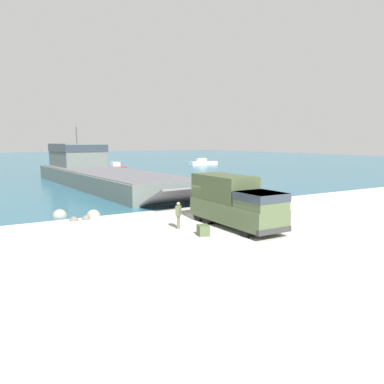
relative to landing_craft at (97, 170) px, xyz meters
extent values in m
plane|color=#B7B5AD|center=(0.45, -25.58, -1.84)|extent=(240.00, 240.00, 0.00)
cube|color=#285B70|center=(0.45, 68.90, -1.83)|extent=(240.00, 180.00, 0.01)
cube|color=#56605B|center=(0.23, -3.21, -0.89)|extent=(10.60, 32.54, 1.89)
cube|color=#56565B|center=(0.23, -3.21, 0.10)|extent=(9.84, 31.22, 0.08)
cube|color=#56605B|center=(-0.56, 7.79, 1.73)|extent=(6.45, 9.36, 3.34)
cube|color=#28333D|center=(-0.56, 7.79, 2.75)|extent=(6.62, 9.46, 1.00)
cylinder|color=#3F3F42|center=(-0.56, 7.79, 4.60)|extent=(0.16, 0.16, 2.40)
cube|color=#56565B|center=(1.52, -21.11, -0.81)|extent=(7.33, 4.41, 1.87)
cube|color=#475638|center=(0.52, -29.20, -0.85)|extent=(2.44, 7.48, 1.25)
cube|color=#475638|center=(0.53, -31.67, 0.26)|extent=(2.28, 2.55, 0.97)
cube|color=#28333D|center=(0.53, -31.67, 0.51)|extent=(2.35, 2.58, 0.49)
cube|color=#3C492E|center=(0.51, -27.93, 0.63)|extent=(2.33, 4.74, 1.70)
cube|color=#2D2D2D|center=(0.53, -32.86, -1.32)|extent=(2.46, 0.25, 0.32)
cylinder|color=black|center=(1.53, -31.51, -1.28)|extent=(0.36, 1.12, 1.11)
cylinder|color=black|center=(-0.48, -31.52, -1.28)|extent=(0.36, 1.12, 1.11)
cylinder|color=black|center=(1.52, -27.43, -1.28)|extent=(0.36, 1.12, 1.11)
cylinder|color=black|center=(-0.49, -27.44, -1.28)|extent=(0.36, 1.12, 1.11)
cylinder|color=black|center=(1.51, -26.33, -1.28)|extent=(0.36, 1.12, 1.11)
cylinder|color=black|center=(-0.50, -26.34, -1.28)|extent=(0.36, 1.12, 1.11)
cylinder|color=#566042|center=(-2.82, -27.66, -1.42)|extent=(0.14, 0.14, 0.84)
cylinder|color=#566042|center=(-2.96, -27.78, -1.42)|extent=(0.14, 0.14, 0.84)
cube|color=#566042|center=(-2.89, -27.72, -0.66)|extent=(0.49, 0.47, 0.67)
sphere|color=tan|center=(-2.89, -27.72, -0.22)|extent=(0.23, 0.23, 0.23)
cube|color=white|center=(34.06, 27.88, -1.47)|extent=(7.13, 2.05, 0.73)
cube|color=silver|center=(33.53, 27.87, -0.71)|extent=(2.15, 1.39, 0.80)
cube|color=#B22323|center=(10.20, 22.03, -1.47)|extent=(2.61, 5.63, 0.73)
cube|color=silver|center=(10.16, 22.44, -0.70)|extent=(1.62, 1.77, 0.80)
cylinder|color=#333338|center=(7.54, -22.80, -1.49)|extent=(0.32, 0.32, 0.69)
sphere|color=#333338|center=(7.54, -22.80, -1.06)|extent=(0.36, 0.36, 0.36)
cube|color=#475638|center=(-2.44, -29.99, -1.52)|extent=(0.81, 0.89, 0.62)
sphere|color=#66605B|center=(-7.22, -21.79, -1.84)|extent=(0.61, 0.61, 0.61)
sphere|color=gray|center=(-6.50, -21.07, -1.84)|extent=(1.06, 1.06, 1.06)
sphere|color=gray|center=(-8.66, -19.76, -1.84)|extent=(1.08, 1.08, 1.08)
sphere|color=#66605B|center=(-8.11, -21.82, -1.84)|extent=(0.60, 0.60, 0.60)
camera|label=1|loc=(-14.07, -48.38, 3.73)|focal=35.00mm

